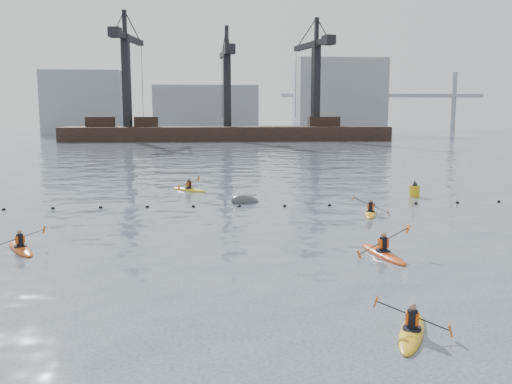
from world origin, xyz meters
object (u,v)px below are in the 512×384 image
kayaker_0 (383,253)px  nav_buoy (414,191)px  kayaker_1 (412,331)px  kayaker_5 (189,189)px  kayaker_3 (370,213)px  mooring_buoy (245,202)px  kayaker_2 (21,248)px

kayaker_0 → nav_buoy: size_ratio=2.70×
nav_buoy → kayaker_1: bearing=-111.1°
kayaker_0 → kayaker_5: kayaker_0 is taller
kayaker_0 → kayaker_3: bearing=65.9°
mooring_buoy → kayaker_0: bearing=-70.9°
kayaker_5 → mooring_buoy: size_ratio=1.48×
kayaker_1 → mooring_buoy: kayaker_1 is taller
kayaker_3 → mooring_buoy: bearing=163.5°
kayaker_5 → kayaker_3: bearing=-92.9°
kayaker_1 → nav_buoy: (9.42, 24.41, 0.32)m
kayaker_0 → kayaker_1: size_ratio=1.19×
kayaker_5 → kayaker_0: bearing=-114.6°
kayaker_2 → nav_buoy: (23.55, 13.80, 0.31)m
mooring_buoy → kayaker_3: bearing=-34.9°
mooring_buoy → nav_buoy: bearing=6.8°
kayaker_3 → nav_buoy: (5.28, 6.60, 0.31)m
kayaker_2 → kayaker_3: size_ratio=0.95×
kayaker_0 → nav_buoy: kayaker_0 is taller
kayaker_5 → nav_buoy: (16.71, -4.59, 0.31)m
kayaker_3 → mooring_buoy: size_ratio=1.58×
kayaker_2 → kayaker_0: bearing=-39.5°
kayaker_3 → kayaker_5: 16.00m
nav_buoy → kayaker_5: bearing=164.6°
kayaker_2 → kayaker_5: bearing=38.1°
nav_buoy → kayaker_3: bearing=-128.6°
kayaker_2 → nav_buoy: size_ratio=2.32×
kayaker_5 → kayaker_1: bearing=-124.4°
mooring_buoy → nav_buoy: nav_buoy is taller
kayaker_0 → mooring_buoy: size_ratio=1.75×
kayaker_0 → kayaker_3: kayaker_0 is taller
kayaker_1 → nav_buoy: 26.16m
kayaker_1 → mooring_buoy: (-3.17, 22.91, -0.10)m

